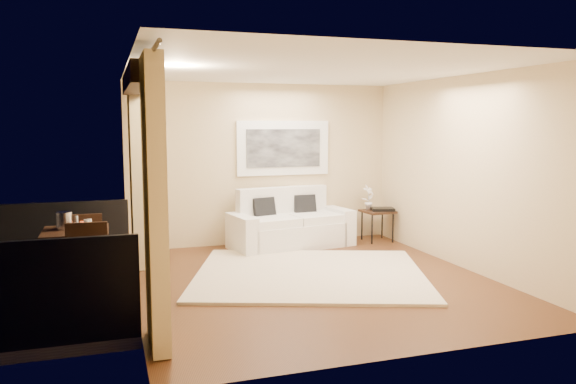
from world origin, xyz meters
TOP-DOWN VIEW (x-y plane):
  - floor at (0.00, 0.00)m, footprint 5.00×5.00m
  - room_shell at (-2.13, 0.00)m, footprint 5.00×6.40m
  - balcony at (-3.31, 0.00)m, footprint 1.81×2.60m
  - curtains at (-2.11, 0.00)m, footprint 0.16×4.80m
  - artwork at (0.36, 2.46)m, footprint 1.62×0.07m
  - rug at (0.05, 0.28)m, footprint 3.74×3.50m
  - sofa at (0.35, 2.09)m, footprint 2.13×1.19m
  - side_table at (1.93, 2.00)m, footprint 0.53×0.53m
  - tray at (2.00, 1.95)m, footprint 0.44×0.38m
  - orchid at (1.82, 2.14)m, footprint 0.27×0.24m
  - bistro_table at (-2.87, 0.02)m, footprint 0.71×0.71m
  - balcony_chair_far at (-2.79, 0.30)m, footprint 0.43×0.43m
  - balcony_chair_near at (-2.74, -0.50)m, footprint 0.44×0.45m
  - ice_bucket at (-2.99, 0.09)m, footprint 0.18×0.18m
  - candle at (-2.80, 0.20)m, footprint 0.06×0.06m
  - vase at (-2.85, -0.12)m, footprint 0.04×0.04m
  - glass_a at (-2.75, -0.02)m, footprint 0.06×0.06m
  - glass_b at (-2.72, -0.00)m, footprint 0.06×0.06m

SIDE VIEW (x-z plane):
  - floor at x=0.00m, z-range 0.00..0.00m
  - rug at x=0.05m, z-range 0.00..0.04m
  - balcony at x=-3.31m, z-range -0.41..0.76m
  - sofa at x=0.35m, z-range -0.14..0.82m
  - side_table at x=1.93m, z-range 0.21..0.75m
  - tray at x=2.00m, z-range 0.54..0.59m
  - balcony_chair_far at x=-2.79m, z-range 0.08..1.06m
  - balcony_chair_near at x=-2.74m, z-range 0.08..1.07m
  - orchid at x=1.82m, z-range 0.54..0.97m
  - bistro_table at x=-2.87m, z-range 0.34..1.18m
  - candle at x=-2.80m, z-range 0.84..0.91m
  - glass_a at x=-2.75m, z-range 0.84..0.96m
  - glass_b at x=-2.72m, z-range 0.84..0.96m
  - vase at x=-2.85m, z-range 0.84..1.02m
  - ice_bucket at x=-2.99m, z-range 0.84..1.04m
  - curtains at x=-2.11m, z-range 0.02..2.66m
  - artwork at x=0.36m, z-range 1.16..2.08m
  - room_shell at x=-2.13m, z-range 0.02..5.02m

